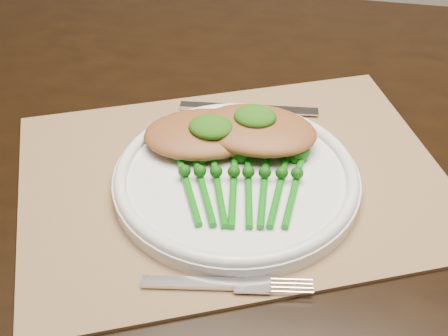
% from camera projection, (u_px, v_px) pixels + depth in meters
% --- Properties ---
extents(dining_table, '(1.63, 0.95, 0.75)m').
position_uv_depth(dining_table, '(289.00, 324.00, 1.03)').
color(dining_table, black).
rests_on(dining_table, ground).
extents(placemat, '(0.61, 0.54, 0.00)m').
position_uv_depth(placemat, '(234.00, 179.00, 0.74)').
color(placemat, olive).
rests_on(placemat, dining_table).
extents(dinner_plate, '(0.29, 0.29, 0.03)m').
position_uv_depth(dinner_plate, '(236.00, 178.00, 0.72)').
color(dinner_plate, silver).
rests_on(dinner_plate, placemat).
extents(knife, '(0.19, 0.04, 0.01)m').
position_uv_depth(knife, '(235.00, 108.00, 0.84)').
color(knife, silver).
rests_on(knife, placemat).
extents(fork, '(0.17, 0.05, 0.01)m').
position_uv_depth(fork, '(238.00, 284.00, 0.61)').
color(fork, silver).
rests_on(fork, placemat).
extents(chicken_fillet_left, '(0.17, 0.14, 0.03)m').
position_uv_depth(chicken_fillet_left, '(203.00, 134.00, 0.75)').
color(chicken_fillet_left, brown).
rests_on(chicken_fillet_left, dinner_plate).
extents(chicken_fillet_right, '(0.15, 0.11, 0.03)m').
position_uv_depth(chicken_fillet_right, '(257.00, 130.00, 0.75)').
color(chicken_fillet_right, brown).
rests_on(chicken_fillet_right, dinner_plate).
extents(pesto_dollop_left, '(0.05, 0.05, 0.02)m').
position_uv_depth(pesto_dollop_left, '(211.00, 127.00, 0.74)').
color(pesto_dollop_left, '#174409').
rests_on(pesto_dollop_left, chicken_fillet_left).
extents(pesto_dollop_right, '(0.05, 0.04, 0.02)m').
position_uv_depth(pesto_dollop_right, '(255.00, 117.00, 0.74)').
color(pesto_dollop_right, '#174409').
rests_on(pesto_dollop_right, chicken_fillet_right).
extents(broccolini_bundle, '(0.17, 0.18, 0.04)m').
position_uv_depth(broccolini_bundle, '(241.00, 188.00, 0.69)').
color(broccolini_bundle, '#0E6B0F').
rests_on(broccolini_bundle, dinner_plate).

